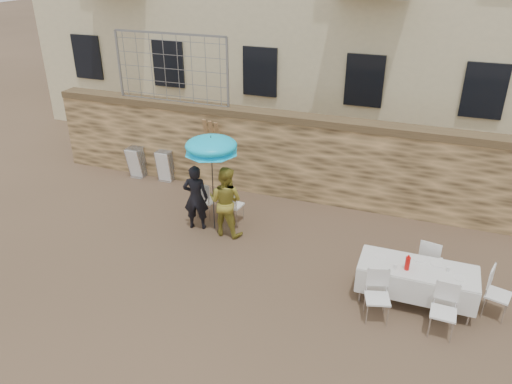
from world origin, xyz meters
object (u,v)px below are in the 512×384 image
(couple_chair_right, at_px, (233,204))
(chair_stack_left, at_px, (140,160))
(banquet_table, at_px, (418,269))
(umbrella, at_px, (211,148))
(woman_dress, at_px, (226,201))
(chair_stack_right, at_px, (167,164))
(table_chair_side, at_px, (499,294))
(table_chair_front_left, at_px, (378,297))
(couple_chair_left, at_px, (207,199))
(table_chair_back, at_px, (430,259))
(man_suit, at_px, (196,197))
(table_chair_front_right, at_px, (444,312))
(soda_bottle, at_px, (407,263))

(couple_chair_right, relative_size, chair_stack_left, 1.04)
(banquet_table, bearing_deg, umbrella, 166.01)
(woman_dress, height_order, chair_stack_right, woman_dress)
(table_chair_side, distance_m, chair_stack_left, 9.82)
(table_chair_front_left, bearing_deg, couple_chair_left, 136.39)
(table_chair_front_left, height_order, chair_stack_left, table_chair_front_left)
(table_chair_back, xyz_separation_m, table_chair_side, (1.20, -0.70, 0.00))
(man_suit, height_order, table_chair_front_right, man_suit)
(table_chair_back, xyz_separation_m, chair_stack_right, (-7.22, 2.41, -0.02))
(table_chair_front_right, bearing_deg, woman_dress, 161.37)
(banquet_table, height_order, chair_stack_right, chair_stack_right)
(table_chair_front_right, bearing_deg, banquet_table, 125.74)
(umbrella, bearing_deg, table_chair_front_left, -25.29)
(chair_stack_left, distance_m, chair_stack_right, 0.90)
(banquet_table, bearing_deg, table_chair_front_right, -56.31)
(woman_dress, xyz_separation_m, table_chair_front_left, (3.68, -1.80, -0.35))
(couple_chair_right, bearing_deg, table_chair_front_left, 154.60)
(table_chair_front_left, bearing_deg, chair_stack_left, 135.93)
(chair_stack_right, bearing_deg, man_suit, -47.37)
(woman_dress, relative_size, table_chair_front_right, 1.73)
(man_suit, bearing_deg, soda_bottle, 151.59)
(banquet_table, bearing_deg, couple_chair_right, 159.68)
(woman_dress, distance_m, table_chair_front_right, 5.12)
(soda_bottle, xyz_separation_m, chair_stack_left, (-7.72, 3.36, -0.45))
(couple_chair_left, distance_m, soda_bottle, 5.15)
(chair_stack_right, bearing_deg, chair_stack_left, 180.00)
(couple_chair_right, height_order, table_chair_back, same)
(couple_chair_right, xyz_separation_m, table_chair_side, (5.73, -1.50, 0.00))
(table_chair_front_left, bearing_deg, table_chair_back, 47.08)
(soda_bottle, xyz_separation_m, table_chair_front_left, (-0.40, -0.60, -0.43))
(couple_chair_right, relative_size, banquet_table, 0.46)
(woman_dress, bearing_deg, couple_chair_left, -32.54)
(table_chair_back, bearing_deg, couple_chair_right, -0.10)
(man_suit, relative_size, couple_chair_right, 1.66)
(table_chair_front_left, height_order, table_chair_front_right, same)
(woman_dress, relative_size, banquet_table, 0.79)
(table_chair_back, height_order, table_chair_side, same)
(woman_dress, xyz_separation_m, chair_stack_left, (-3.64, 2.16, -0.37))
(couple_chair_left, bearing_deg, woman_dress, 150.63)
(man_suit, xyz_separation_m, table_chair_front_left, (4.43, -1.80, -0.31))
(couple_chair_right, bearing_deg, chair_stack_left, -17.31)
(woman_dress, height_order, chair_stack_left, woman_dress)
(banquet_table, bearing_deg, chair_stack_left, 157.91)
(soda_bottle, xyz_separation_m, table_chair_back, (0.40, 0.95, -0.43))
(chair_stack_left, height_order, chair_stack_right, same)
(soda_bottle, height_order, table_chair_front_right, soda_bottle)
(soda_bottle, bearing_deg, table_chair_front_right, -40.60)
(umbrella, xyz_separation_m, table_chair_back, (4.83, -0.35, -1.55))
(couple_chair_left, xyz_separation_m, table_chair_back, (5.23, -0.80, 0.00))
(man_suit, relative_size, table_chair_front_left, 1.66)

